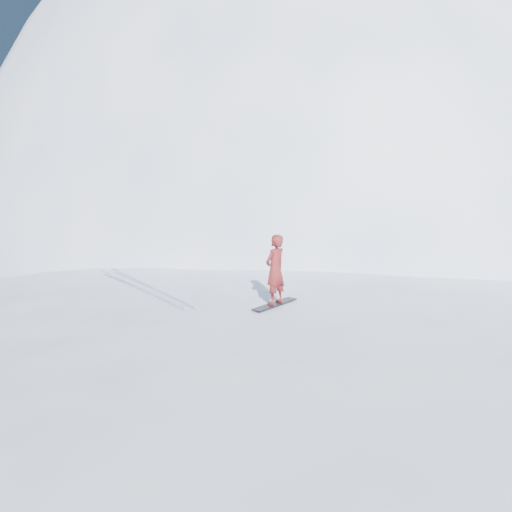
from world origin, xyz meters
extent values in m
plane|color=white|center=(0.00, 0.00, 0.00)|extent=(400.00, 400.00, 0.00)
ellipsoid|color=white|center=(1.00, 3.00, 0.00)|extent=(36.00, 28.00, 4.80)
ellipsoid|color=white|center=(22.00, 26.00, 0.00)|extent=(60.00, 56.00, 56.00)
ellipsoid|color=white|center=(10.00, 20.00, 0.00)|extent=(28.00, 24.00, 18.00)
ellipsoid|color=white|center=(-2.00, 6.00, 0.00)|extent=(7.00, 6.30, 1.00)
ellipsoid|color=white|center=(7.00, 4.00, 0.00)|extent=(4.00, 3.60, 0.60)
cube|color=black|center=(0.61, 1.08, 2.41)|extent=(1.52, 0.81, 0.03)
imported|color=maroon|center=(0.61, 1.08, 3.31)|extent=(0.75, 0.62, 1.76)
cube|color=silver|center=(-1.98, 4.73, 2.42)|extent=(0.98, 5.94, 0.04)
cube|color=silver|center=(-1.64, 4.73, 2.42)|extent=(0.84, 5.96, 0.04)
camera|label=1|loc=(-5.19, -8.50, 5.60)|focal=32.00mm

